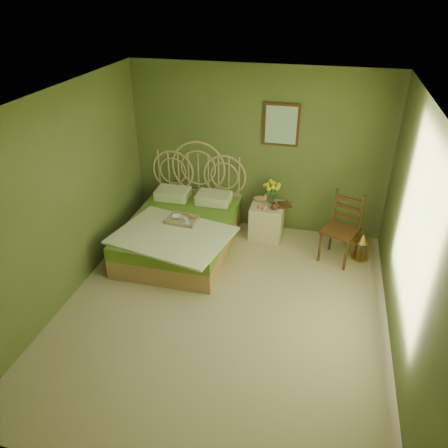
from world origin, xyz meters
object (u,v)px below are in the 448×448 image
(nightstand, at_px, (267,216))
(bed, at_px, (182,230))
(birdcage, at_px, (361,246))
(chair, at_px, (341,223))

(nightstand, bearing_deg, bed, -151.77)
(bed, height_order, birdcage, bed)
(chair, bearing_deg, bed, -150.70)
(bed, distance_m, nightstand, 1.38)
(nightstand, distance_m, birdcage, 1.49)
(nightstand, height_order, birdcage, nightstand)
(bed, height_order, nightstand, bed)
(chair, distance_m, birdcage, 0.50)
(nightstand, height_order, chair, chair)
(nightstand, relative_size, birdcage, 2.42)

